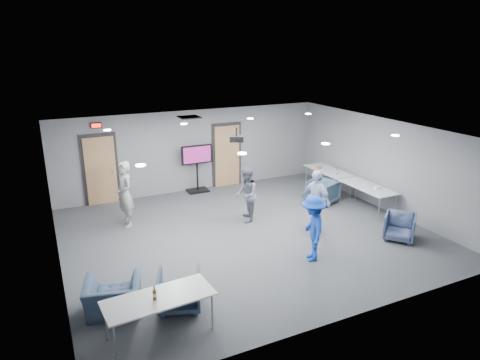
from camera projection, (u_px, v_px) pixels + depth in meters
name	position (u px, v px, depth m)	size (l,w,h in m)	color
floor	(246.00, 234.00, 11.16)	(9.00, 9.00, 0.00)	#3C3F44
ceiling	(247.00, 132.00, 10.34)	(9.00, 9.00, 0.00)	white
wall_back	(193.00, 151.00, 14.19)	(9.00, 0.02, 2.70)	slate
wall_front	(350.00, 251.00, 7.31)	(9.00, 0.02, 2.70)	slate
wall_left	(53.00, 214.00, 8.90)	(0.02, 8.00, 2.70)	slate
wall_right	(383.00, 164.00, 12.60)	(0.02, 8.00, 2.70)	slate
door_left	(101.00, 170.00, 13.00)	(1.06, 0.17, 2.24)	black
door_right	(227.00, 155.00, 14.73)	(1.06, 0.17, 2.24)	black
exit_sign	(96.00, 125.00, 12.56)	(0.32, 0.08, 0.16)	black
hvac_diffuser	(189.00, 117.00, 12.54)	(0.60, 0.60, 0.03)	black
downlights	(247.00, 133.00, 10.34)	(6.18, 3.78, 0.02)	white
person_a	(125.00, 194.00, 11.44)	(0.65, 0.43, 1.80)	#979A97
person_b	(246.00, 195.00, 11.76)	(0.75, 0.59, 1.55)	slate
person_c	(316.00, 201.00, 11.17)	(0.97, 0.40, 1.65)	silver
person_d	(313.00, 228.00, 9.63)	(0.99, 0.57, 1.54)	#1A40AC
chair_right_a	(322.00, 192.00, 13.24)	(0.78, 0.80, 0.73)	#384E60
chair_right_c	(400.00, 227.00, 10.76)	(0.72, 0.74, 0.67)	#3D4969
chair_front_a	(179.00, 290.00, 7.96)	(0.77, 0.80, 0.72)	#35465C
chair_front_b	(114.00, 297.00, 7.82)	(1.00, 0.87, 0.65)	#3C4E68
table_right_a	(328.00, 171.00, 14.24)	(0.76, 1.83, 0.73)	silver
table_right_b	(368.00, 188.00, 12.61)	(0.77, 1.85, 0.73)	silver
table_front_left	(159.00, 300.00, 7.09)	(1.87, 0.89, 0.73)	silver
bottle_front	(155.00, 294.00, 6.99)	(0.07, 0.07, 0.26)	#5B3C0F
bottle_right	(337.00, 171.00, 13.76)	(0.06, 0.06, 0.23)	#5B3C0F
snack_box	(319.00, 168.00, 14.40)	(0.20, 0.13, 0.04)	#C24530
wrapper	(378.00, 187.00, 12.43)	(0.20, 0.14, 0.05)	silver
tv_stand	(197.00, 166.00, 14.12)	(1.04, 0.49, 1.59)	black
projector	(237.00, 138.00, 11.04)	(0.45, 0.43, 0.36)	black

